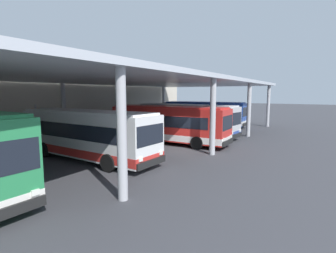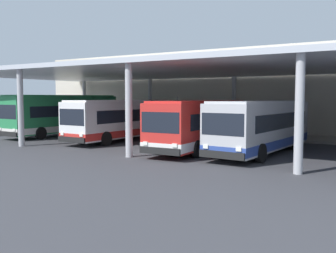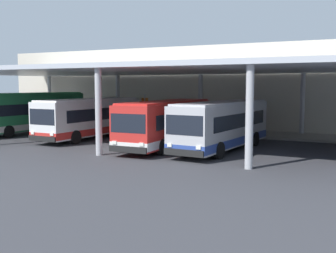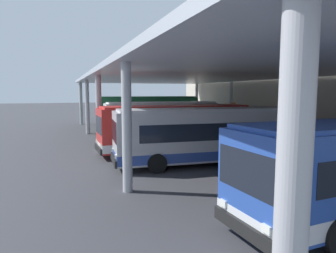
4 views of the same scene
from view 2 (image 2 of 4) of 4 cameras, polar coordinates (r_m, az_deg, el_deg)
name	(u,v)px [view 2 (image 2 of 4)]	position (r m, az deg, el deg)	size (l,w,h in m)	color
ground_plane	(153,152)	(23.73, -2.20, -3.78)	(200.00, 200.00, 0.00)	#3D3D42
platform_kerb	(226,134)	(34.08, 8.71, -1.18)	(42.00, 4.50, 0.18)	gray
station_building_facade	(240,91)	(36.96, 10.70, 5.29)	(48.00, 1.60, 8.00)	beige
canopy_shelter	(194,71)	(28.31, 3.95, 8.27)	(40.00, 17.00, 5.55)	silver
bus_nearest_bay	(64,114)	(35.27, -15.35, 1.75)	(3.07, 11.43, 3.57)	#28844C
bus_second_bay	(122,119)	(29.91, -6.92, 1.07)	(2.95, 10.60, 3.17)	white
bus_middle_bay	(201,124)	(24.59, 5.00, 0.38)	(2.92, 10.59, 3.17)	red
bus_far_bay	(262,126)	(23.53, 13.90, 0.08)	(3.26, 10.68, 3.17)	#B7B7BC
bench_waiting	(166,125)	(36.96, -0.36, 0.19)	(1.80, 0.45, 0.92)	#4C515B
trash_bin	(133,124)	(38.60, -5.30, 0.37)	(0.52, 0.52, 0.98)	#236638
banner_sign	(177,112)	(35.22, 1.39, 2.13)	(0.70, 0.12, 3.20)	#B2B2B7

